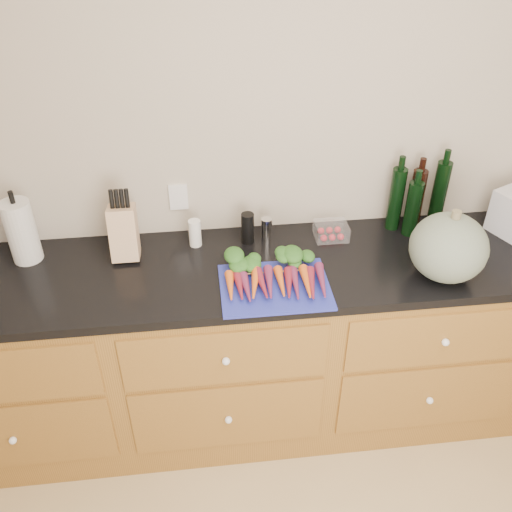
{
  "coord_description": "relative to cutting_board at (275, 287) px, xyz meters",
  "views": [
    {
      "loc": [
        -0.52,
        -0.6,
        2.37
      ],
      "look_at": [
        -0.3,
        1.2,
        1.06
      ],
      "focal_mm": 40.0,
      "sensor_mm": 36.0,
      "label": 1
    }
  ],
  "objects": [
    {
      "name": "wall_back",
      "position": [
        0.24,
        0.48,
        0.35
      ],
      "size": [
        4.1,
        0.05,
        2.6
      ],
      "primitive_type": "cube",
      "color": "#B8AB98",
      "rests_on": "ground"
    },
    {
      "name": "cabinets",
      "position": [
        0.24,
        0.16,
        -0.49
      ],
      "size": [
        3.6,
        0.64,
        0.9
      ],
      "color": "brown",
      "rests_on": "ground"
    },
    {
      "name": "countertop",
      "position": [
        0.24,
        0.16,
        -0.03
      ],
      "size": [
        3.64,
        0.62,
        0.04
      ],
      "primitive_type": "cube",
      "color": "black",
      "rests_on": "cabinets"
    },
    {
      "name": "cutting_board",
      "position": [
        0.0,
        0.0,
        0.0
      ],
      "size": [
        0.43,
        0.33,
        0.01
      ],
      "primitive_type": "cube",
      "rotation": [
        0.0,
        0.0,
        -0.0
      ],
      "color": "#232DA4",
      "rests_on": "countertop"
    },
    {
      "name": "carrots",
      "position": [
        0.0,
        0.04,
        0.03
      ],
      "size": [
        0.39,
        0.29,
        0.06
      ],
      "color": "orange",
      "rests_on": "cutting_board"
    },
    {
      "name": "squash",
      "position": [
        0.69,
        0.0,
        0.13
      ],
      "size": [
        0.31,
        0.31,
        0.28
      ],
      "primitive_type": "ellipsoid",
      "color": "#556554",
      "rests_on": "countertop"
    },
    {
      "name": "paper_towel",
      "position": [
        -1.01,
        0.32,
        0.13
      ],
      "size": [
        0.12,
        0.12,
        0.27
      ],
      "primitive_type": "cylinder",
      "color": "silver",
      "rests_on": "countertop"
    },
    {
      "name": "knife_block",
      "position": [
        -0.6,
        0.3,
        0.11
      ],
      "size": [
        0.11,
        0.11,
        0.23
      ],
      "primitive_type": "cube",
      "color": "tan",
      "rests_on": "countertop"
    },
    {
      "name": "grinder_salt",
      "position": [
        -0.3,
        0.34,
        0.06
      ],
      "size": [
        0.05,
        0.05,
        0.12
      ],
      "primitive_type": "cylinder",
      "color": "white",
      "rests_on": "countertop"
    },
    {
      "name": "grinder_pepper",
      "position": [
        -0.07,
        0.34,
        0.06
      ],
      "size": [
        0.06,
        0.06,
        0.14
      ],
      "primitive_type": "cylinder",
      "color": "black",
      "rests_on": "countertop"
    },
    {
      "name": "canister_chrome",
      "position": [
        0.01,
        0.34,
        0.05
      ],
      "size": [
        0.05,
        0.05,
        0.11
      ],
      "primitive_type": "cylinder",
      "color": "silver",
      "rests_on": "countertop"
    },
    {
      "name": "tomato_box",
      "position": [
        0.3,
        0.33,
        0.03
      ],
      "size": [
        0.14,
        0.12,
        0.07
      ],
      "primitive_type": "cube",
      "color": "white",
      "rests_on": "countertop"
    },
    {
      "name": "bottles",
      "position": [
        0.69,
        0.37,
        0.14
      ],
      "size": [
        0.26,
        0.13,
        0.32
      ],
      "color": "black",
      "rests_on": "countertop"
    }
  ]
}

